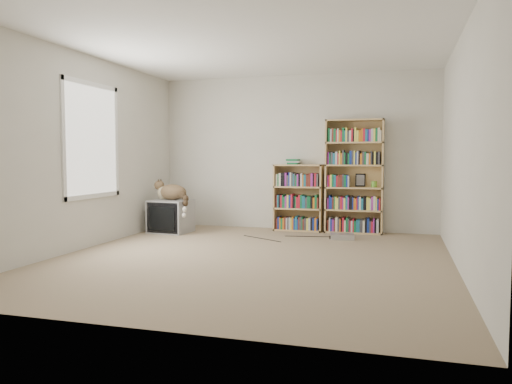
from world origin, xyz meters
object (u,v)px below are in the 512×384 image
(crt_tv, at_px, (171,216))
(cat, at_px, (174,194))
(bookcase_short, at_px, (299,200))
(bookcase_tall, at_px, (354,179))
(dvd_player, at_px, (342,236))

(crt_tv, distance_m, cat, 0.35)
(cat, height_order, bookcase_short, bookcase_short)
(crt_tv, bearing_deg, bookcase_tall, 19.87)
(bookcase_tall, relative_size, dvd_player, 5.24)
(bookcase_tall, xyz_separation_m, bookcase_short, (-0.88, -0.00, -0.35))
(cat, distance_m, bookcase_short, 1.98)
(bookcase_short, distance_m, dvd_player, 1.12)
(bookcase_short, xyz_separation_m, dvd_player, (0.77, -0.67, -0.45))
(cat, xyz_separation_m, dvd_player, (2.61, 0.08, -0.56))
(crt_tv, bearing_deg, cat, 9.33)
(bookcase_tall, distance_m, bookcase_short, 0.94)
(crt_tv, height_order, bookcase_tall, bookcase_tall)
(crt_tv, relative_size, dvd_player, 1.86)
(cat, relative_size, dvd_player, 2.02)
(bookcase_tall, bearing_deg, cat, -164.57)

